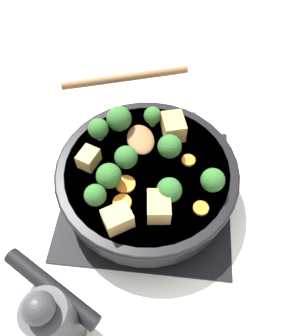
{
  "coord_description": "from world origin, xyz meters",
  "views": [
    {
      "loc": [
        0.31,
        0.03,
        0.54
      ],
      "look_at": [
        0.0,
        0.0,
        0.08
      ],
      "focal_mm": 35.0,
      "sensor_mm": 36.0,
      "label": 1
    }
  ],
  "objects": [
    {
      "name": "broccoli_floret_north_edge",
      "position": [
        -0.0,
        -0.03,
        0.11
      ],
      "size": [
        0.04,
        0.04,
        0.05
      ],
      "color": "#709956",
      "rests_on": "skillet_pan"
    },
    {
      "name": "tofu_cube_near_handle",
      "position": [
        -0.08,
        0.04,
        0.1
      ],
      "size": [
        0.06,
        0.05,
        0.04
      ],
      "primitive_type": "cube",
      "rotation": [
        0.0,
        0.0,
        3.42
      ],
      "color": "tan",
      "rests_on": "skillet_pan"
    },
    {
      "name": "broccoli_floret_mid_floret",
      "position": [
        -0.08,
        -0.06,
        0.11
      ],
      "size": [
        0.05,
        0.05,
        0.05
      ],
      "color": "#709956",
      "rests_on": "skillet_pan"
    },
    {
      "name": "carrot_slice_near_center",
      "position": [
        -0.02,
        0.07,
        0.08
      ],
      "size": [
        0.02,
        0.02,
        0.01
      ],
      "primitive_type": "cylinder",
      "color": "orange",
      "rests_on": "skillet_pan"
    },
    {
      "name": "pepper_mill",
      "position": [
        0.25,
        -0.09,
        0.08
      ],
      "size": [
        0.06,
        0.06,
        0.18
      ],
      "color": "#333338",
      "rests_on": "ground_plane"
    },
    {
      "name": "broccoli_floret_center_top",
      "position": [
        0.03,
        0.11,
        0.11
      ],
      "size": [
        0.04,
        0.04,
        0.05
      ],
      "color": "#709956",
      "rests_on": "skillet_pan"
    },
    {
      "name": "tofu_cube_center_large",
      "position": [
        0.08,
        0.03,
        0.1
      ],
      "size": [
        0.05,
        0.04,
        0.04
      ],
      "primitive_type": "cube",
      "rotation": [
        0.0,
        0.0,
        3.25
      ],
      "color": "tan",
      "rests_on": "skillet_pan"
    },
    {
      "name": "broccoli_floret_south_cluster",
      "position": [
        -0.03,
        0.04,
        0.11
      ],
      "size": [
        0.04,
        0.04,
        0.05
      ],
      "color": "#709956",
      "rests_on": "skillet_pan"
    },
    {
      "name": "tofu_cube_east_chunk",
      "position": [
        0.11,
        -0.03,
        0.1
      ],
      "size": [
        0.05,
        0.05,
        0.03
      ],
      "primitive_type": "cube",
      "rotation": [
        0.0,
        0.0,
        5.27
      ],
      "color": "tan",
      "rests_on": "skillet_pan"
    },
    {
      "name": "broccoli_floret_tall_stem",
      "position": [
        -0.06,
        -0.09,
        0.11
      ],
      "size": [
        0.04,
        0.04,
        0.04
      ],
      "color": "#709956",
      "rests_on": "skillet_pan"
    },
    {
      "name": "broccoli_floret_west_rim",
      "position": [
        0.04,
        -0.06,
        0.11
      ],
      "size": [
        0.04,
        0.04,
        0.05
      ],
      "color": "#709956",
      "rests_on": "skillet_pan"
    },
    {
      "name": "carrot_slice_under_broccoli",
      "position": [
        0.07,
        0.09,
        0.08
      ],
      "size": [
        0.02,
        0.02,
        0.01
      ],
      "primitive_type": "cylinder",
      "color": "orange",
      "rests_on": "skillet_pan"
    },
    {
      "name": "broccoli_floret_east_rim",
      "position": [
        0.06,
        0.04,
        0.11
      ],
      "size": [
        0.04,
        0.04,
        0.05
      ],
      "color": "#709956",
      "rests_on": "skillet_pan"
    },
    {
      "name": "tofu_cube_west_chunk",
      "position": [
        -0.0,
        -0.1,
        0.1
      ],
      "size": [
        0.04,
        0.04,
        0.03
      ],
      "primitive_type": "cube",
      "rotation": [
        0.0,
        0.0,
        5.91
      ],
      "color": "tan",
      "rests_on": "skillet_pan"
    },
    {
      "name": "ground_plane",
      "position": [
        0.0,
        0.0,
        0.0
      ],
      "size": [
        2.4,
        2.4,
        0.0
      ],
      "primitive_type": "plane",
      "color": "white"
    },
    {
      "name": "wooden_spoon",
      "position": [
        -0.15,
        -0.05,
        0.09
      ],
      "size": [
        0.24,
        0.25,
        0.02
      ],
      "color": "brown",
      "rests_on": "skillet_pan"
    },
    {
      "name": "carrot_slice_orange_thin",
      "position": [
        0.07,
        -0.03,
        0.08
      ],
      "size": [
        0.03,
        0.03,
        0.01
      ],
      "primitive_type": "cylinder",
      "color": "orange",
      "rests_on": "skillet_pan"
    },
    {
      "name": "front_burner_grate",
      "position": [
        0.0,
        0.0,
        0.01
      ],
      "size": [
        0.31,
        0.31,
        0.03
      ],
      "color": "black",
      "rests_on": "ground_plane"
    },
    {
      "name": "broccoli_floret_small_inner",
      "position": [
        0.07,
        -0.07,
        0.11
      ],
      "size": [
        0.03,
        0.03,
        0.04
      ],
      "color": "#709956",
      "rests_on": "skillet_pan"
    },
    {
      "name": "carrot_slice_edge_slice",
      "position": [
        0.04,
        -0.03,
        0.08
      ],
      "size": [
        0.03,
        0.03,
        0.01
      ],
      "primitive_type": "cylinder",
      "color": "orange",
      "rests_on": "skillet_pan"
    },
    {
      "name": "broccoli_floret_near_spoon",
      "position": [
        -0.1,
        -0.0,
        0.1
      ],
      "size": [
        0.03,
        0.03,
        0.04
      ],
      "color": "#709956",
      "rests_on": "skillet_pan"
    },
    {
      "name": "skillet_pan",
      "position": [
        0.0,
        -0.0,
        0.06
      ],
      "size": [
        0.42,
        0.35,
        0.05
      ],
      "color": "black",
      "rests_on": "front_burner_grate"
    }
  ]
}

